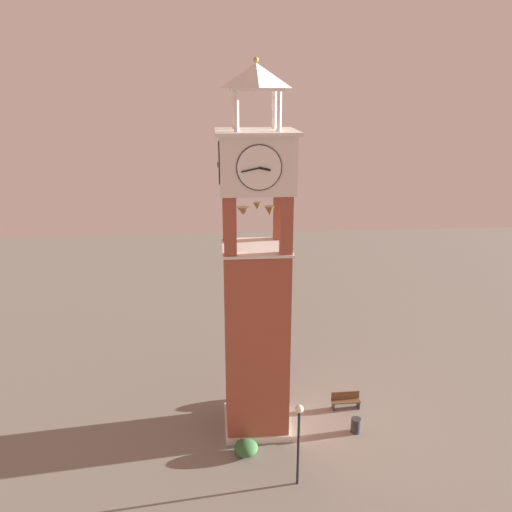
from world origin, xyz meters
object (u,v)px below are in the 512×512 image
clock_tower (256,291)px  park_bench (346,400)px  lamp_post (299,430)px  trash_bin (356,425)px

clock_tower → park_bench: clock_tower is taller
park_bench → lamp_post: size_ratio=0.39×
clock_tower → lamp_post: clock_tower is taller
park_bench → trash_bin: (-2.22, 0.00, -0.08)m
park_bench → lamp_post: 7.19m
lamp_post → trash_bin: 5.60m
trash_bin → clock_tower: bearing=78.2°
clock_tower → lamp_post: 6.85m
clock_tower → trash_bin: 8.96m
trash_bin → lamp_post: bearing=134.2°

